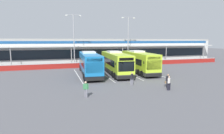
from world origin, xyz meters
TOP-DOWN VIEW (x-y plane):
  - ground_plane at (0.00, 0.00)m, footprint 200.00×200.00m
  - terminal_building at (-0.00, 26.91)m, footprint 70.00×13.00m
  - red_barrier_wall at (0.00, 14.50)m, footprint 60.00×0.40m
  - coach_bus_leftmost at (-4.37, 6.07)m, footprint 3.51×12.28m
  - coach_bus_left_centre at (-0.01, 5.90)m, footprint 3.51×12.28m
  - coach_bus_centre at (4.45, 6.27)m, footprint 3.51×12.28m
  - bay_stripe_far_west at (-6.30, 6.00)m, footprint 0.14×13.00m
  - bay_stripe_west at (-2.10, 6.00)m, footprint 0.14×13.00m
  - bay_stripe_mid_west at (2.10, 6.00)m, footprint 0.14×13.00m
  - bay_stripe_centre at (6.30, 6.00)m, footprint 0.14×13.00m
  - pedestrian_with_handbag at (3.10, -4.74)m, footprint 0.64×0.47m
  - pedestrian_in_dark_coat at (-6.84, -5.71)m, footprint 0.54×0.37m
  - pedestrian_child at (-0.54, -2.46)m, footprint 0.43×0.46m
  - pedestrian_near_bin at (2.52, -5.82)m, footprint 0.46×0.43m
  - lamp_post_west at (-5.77, 16.79)m, footprint 3.24×0.28m
  - lamp_post_centre at (6.78, 17.18)m, footprint 3.24×0.28m

SIDE VIEW (x-z plane):
  - ground_plane at x=0.00m, z-range 0.00..0.00m
  - bay_stripe_far_west at x=-6.30m, z-range 0.00..0.01m
  - bay_stripe_west at x=-2.10m, z-range 0.00..0.01m
  - bay_stripe_mid_west at x=2.10m, z-range 0.00..0.01m
  - bay_stripe_centre at x=6.30m, z-range 0.00..0.01m
  - red_barrier_wall at x=0.00m, z-range 0.01..1.10m
  - pedestrian_with_handbag at x=3.10m, z-range 0.05..1.67m
  - pedestrian_in_dark_coat at x=-6.84m, z-range 0.06..1.68m
  - pedestrian_child at x=-0.54m, z-range 0.06..1.68m
  - pedestrian_near_bin at x=2.52m, z-range 0.06..1.68m
  - coach_bus_leftmost at x=-4.37m, z-range -0.10..3.68m
  - coach_bus_left_centre at x=-0.01m, z-range -0.10..3.68m
  - coach_bus_centre at x=4.45m, z-range -0.10..3.68m
  - terminal_building at x=0.00m, z-range 0.01..6.01m
  - lamp_post_west at x=-5.77m, z-range 0.79..11.79m
  - lamp_post_centre at x=6.78m, z-range 0.79..11.79m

